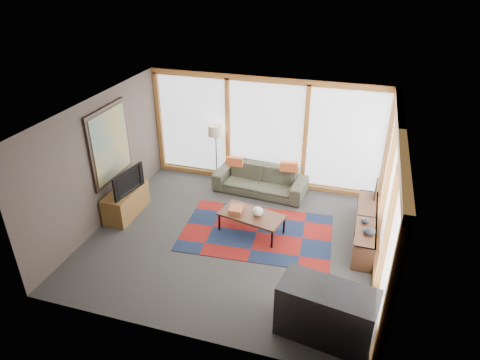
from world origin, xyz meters
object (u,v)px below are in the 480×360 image
(tv_console, at_px, (126,202))
(television, at_px, (125,181))
(sofa, at_px, (260,180))
(coffee_table, at_px, (252,223))
(bar_counter, at_px, (326,313))
(bookshelf, at_px, (365,228))
(floor_lamp, at_px, (216,153))

(tv_console, height_order, television, television)
(sofa, height_order, coffee_table, sofa)
(coffee_table, bearing_deg, television, -176.32)
(coffee_table, xyz_separation_m, tv_console, (-2.72, -0.12, 0.08))
(coffee_table, bearing_deg, tv_console, -177.43)
(sofa, distance_m, bar_counter, 4.30)
(bookshelf, xyz_separation_m, tv_console, (-4.89, -0.54, 0.03))
(floor_lamp, bearing_deg, tv_console, -123.58)
(bookshelf, relative_size, tv_console, 1.79)
(tv_console, relative_size, bar_counter, 0.85)
(floor_lamp, relative_size, coffee_table, 1.16)
(sofa, height_order, bar_counter, bar_counter)
(sofa, bearing_deg, television, -138.37)
(bar_counter, bearing_deg, bookshelf, 89.37)
(tv_console, xyz_separation_m, television, (0.08, -0.05, 0.55))
(sofa, bearing_deg, coffee_table, -76.68)
(bookshelf, relative_size, bar_counter, 1.52)
(coffee_table, bearing_deg, floor_lamp, 126.82)
(bookshelf, bearing_deg, television, -173.06)
(sofa, relative_size, floor_lamp, 1.46)
(television, xyz_separation_m, bar_counter, (4.35, -2.03, -0.41))
(bookshelf, bearing_deg, floor_lamp, 157.81)
(coffee_table, xyz_separation_m, bookshelf, (2.17, 0.42, 0.05))
(television, height_order, bar_counter, television)
(floor_lamp, height_order, bookshelf, floor_lamp)
(sofa, xyz_separation_m, bar_counter, (1.96, -3.83, 0.12))
(sofa, distance_m, television, 3.04)
(television, bearing_deg, floor_lamp, -22.63)
(coffee_table, xyz_separation_m, bar_counter, (1.71, -2.20, 0.22))
(tv_console, bearing_deg, floor_lamp, 56.42)
(coffee_table, xyz_separation_m, television, (-2.64, -0.17, 0.63))
(television, distance_m, bar_counter, 4.82)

